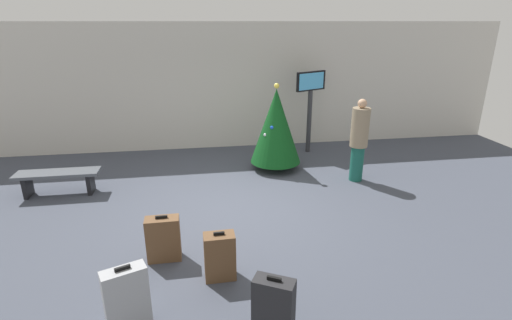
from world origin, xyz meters
TOP-DOWN VIEW (x-y plane):
  - ground_plane at (0.00, 0.00)m, footprint 16.00×16.00m
  - back_wall at (0.00, 3.92)m, footprint 16.00×0.20m
  - holiday_tree at (1.29, 1.95)m, footprint 1.15×1.15m
  - flight_info_kiosk at (2.40, 3.07)m, footprint 0.84×0.45m
  - waiting_bench at (-3.25, 1.22)m, footprint 1.58×0.44m
  - traveller_0 at (2.88, 1.01)m, footprint 0.52×0.52m
  - suitcase_0 at (-0.27, -1.95)m, footprint 0.42×0.26m
  - suitcase_1 at (-1.04, -1.39)m, footprint 0.48×0.24m
  - suitcase_2 at (0.23, -3.05)m, footprint 0.49×0.40m
  - suitcase_3 at (-1.34, -2.72)m, footprint 0.51×0.36m

SIDE VIEW (x-z plane):
  - ground_plane at x=0.00m, z-range 0.00..0.00m
  - suitcase_0 at x=-0.27m, z-range -0.02..0.68m
  - suitcase_1 at x=-1.04m, z-range -0.02..0.69m
  - suitcase_2 at x=0.23m, z-range -0.02..0.74m
  - waiting_bench at x=-3.25m, z-range 0.12..0.60m
  - suitcase_3 at x=-1.34m, z-range -0.02..0.81m
  - traveller_0 at x=2.88m, z-range 0.05..1.83m
  - holiday_tree at x=1.29m, z-range 0.03..2.03m
  - flight_info_kiosk at x=2.40m, z-range 0.41..2.51m
  - back_wall at x=0.00m, z-range 0.00..3.27m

